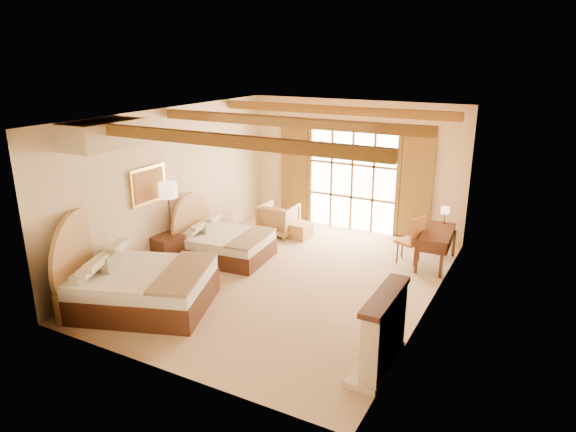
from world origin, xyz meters
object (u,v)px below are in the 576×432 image
Objects in this scene: nightstand at (167,251)px; bed_far at (221,241)px; desk at (436,247)px; bed_near at (134,281)px; armchair at (279,219)px.

bed_far is at bearing 62.76° from nightstand.
nightstand is at bearing -155.69° from desk.
bed_near reaches higher than desk.
nightstand is at bearing 67.78° from armchair.
bed_far is 1.37× the size of desk.
bed_far is 3.01× the size of nightstand.
desk is (3.83, -0.10, 0.01)m from armchair.
armchair is 3.83m from desk.
armchair is at bearing 78.94° from nightstand.
armchair is at bearing 64.71° from bed_near.
bed_near is 6.07m from desk.
bed_near is 4.40× the size of nightstand.
nightstand is 5.62m from desk.
bed_near is 4.44m from armchair.
bed_near is at bearing -139.10° from desk.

